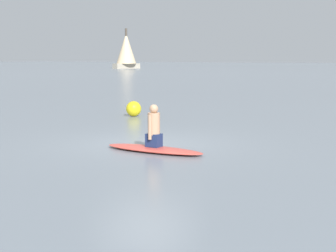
{
  "coord_description": "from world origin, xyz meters",
  "views": [
    {
      "loc": [
        8.09,
        -11.7,
        2.32
      ],
      "look_at": [
        1.25,
        -0.86,
        0.66
      ],
      "focal_mm": 57.26,
      "sensor_mm": 36.0,
      "label": 1
    }
  ],
  "objects_px": {
    "person_paddler": "(154,128)",
    "buoy_marker": "(134,109)",
    "sailboat_far_left": "(126,50)",
    "surfboard": "(154,149)"
  },
  "relations": [
    {
      "from": "person_paddler",
      "to": "buoy_marker",
      "type": "height_order",
      "value": "person_paddler"
    },
    {
      "from": "person_paddler",
      "to": "sailboat_far_left",
      "type": "distance_m",
      "value": 94.47
    },
    {
      "from": "person_paddler",
      "to": "buoy_marker",
      "type": "distance_m",
      "value": 7.97
    },
    {
      "from": "sailboat_far_left",
      "to": "buoy_marker",
      "type": "height_order",
      "value": "sailboat_far_left"
    },
    {
      "from": "person_paddler",
      "to": "sailboat_far_left",
      "type": "height_order",
      "value": "sailboat_far_left"
    },
    {
      "from": "surfboard",
      "to": "sailboat_far_left",
      "type": "distance_m",
      "value": 94.49
    },
    {
      "from": "surfboard",
      "to": "buoy_marker",
      "type": "height_order",
      "value": "buoy_marker"
    },
    {
      "from": "person_paddler",
      "to": "buoy_marker",
      "type": "relative_size",
      "value": 1.74
    },
    {
      "from": "surfboard",
      "to": "buoy_marker",
      "type": "relative_size",
      "value": 4.54
    },
    {
      "from": "person_paddler",
      "to": "sailboat_far_left",
      "type": "relative_size",
      "value": 0.13
    }
  ]
}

